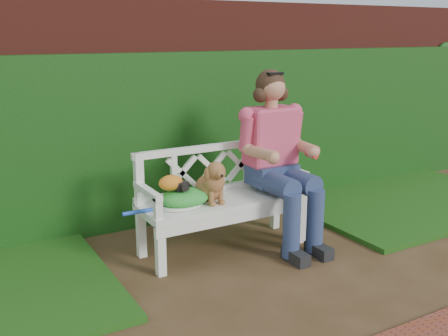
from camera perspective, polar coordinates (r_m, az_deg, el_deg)
ground at (r=4.23m, az=5.46°, el=-11.97°), size 60.00×60.00×0.00m
brick_wall at (r=5.50m, az=-5.78°, el=6.28°), size 10.00×0.30×2.20m
ivy_hedge at (r=5.35m, az=-4.74°, el=3.34°), size 10.00×0.18×1.70m
grass_right at (r=6.37m, az=18.61°, el=-3.21°), size 2.60×2.00×0.05m
garden_bench at (r=4.67m, az=0.00°, el=-6.07°), size 1.62×0.72×0.48m
seated_woman at (r=4.75m, az=5.45°, el=1.48°), size 0.94×1.09×1.63m
dog at (r=4.44m, az=-1.45°, el=-1.37°), size 0.36×0.41×0.37m
tennis_racket at (r=4.36m, az=-5.27°, el=-4.05°), size 0.76×0.47×0.03m
green_bag at (r=4.38m, az=-4.34°, el=-3.20°), size 0.50×0.43×0.15m
camera_item at (r=4.33m, az=-4.67°, el=-1.93°), size 0.11×0.08×0.07m
baseball_glove at (r=4.31m, az=-5.81°, el=-1.61°), size 0.23×0.20×0.13m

